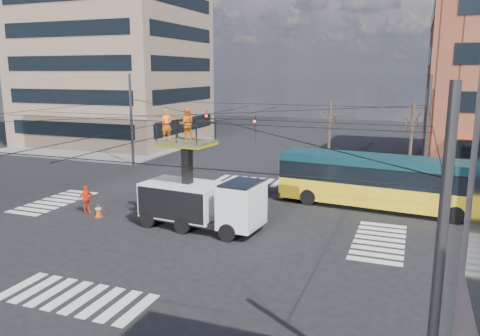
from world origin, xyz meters
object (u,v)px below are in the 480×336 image
Objects in this scene: utility_truck at (201,190)px; city_bus at (387,181)px; traffic_cone at (98,210)px; worker_ground at (86,199)px; flagger at (249,207)px.

city_bus is (8.95, 7.09, -0.33)m from utility_truck.
city_bus is 17.04m from traffic_cone.
worker_ground reaches higher than traffic_cone.
utility_truck is 0.55× the size of city_bus.
utility_truck is 9.22× the size of traffic_cone.
worker_ground is 0.84× the size of flagger.
utility_truck is at bearing 3.44° from traffic_cone.
city_bus is 16.87× the size of traffic_cone.
traffic_cone is 1.31m from worker_ground.
flagger is at bearing 39.95° from utility_truck.
city_bus is at bearing 43.80° from utility_truck.
traffic_cone is 0.47× the size of worker_ground.
traffic_cone is at bearing -86.39° from worker_ground.
worker_ground is at bearing -174.89° from utility_truck.
city_bus is at bearing 104.48° from flagger.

